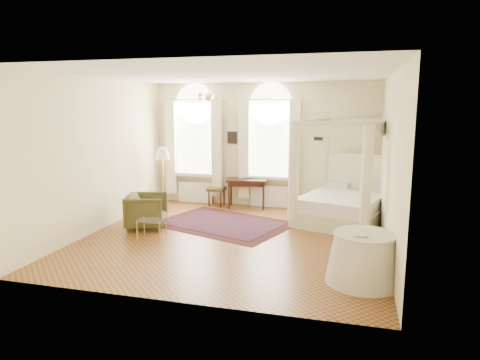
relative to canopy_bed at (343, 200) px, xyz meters
The scene contains 18 objects.
ground 2.86m from the canopy_bed, 139.72° to the right, with size 6.00×6.00×0.00m, color #97552B.
room_walls 3.16m from the canopy_bed, 139.72° to the right, with size 6.00×6.00×6.00m.
window_left 4.29m from the canopy_bed, 165.38° to the left, with size 1.62×0.27×3.29m.
window_right 2.41m from the canopy_bed, 151.52° to the left, with size 1.62×0.27×3.29m.
chandelier 3.90m from the canopy_bed, 168.53° to the right, with size 0.51×0.45×0.50m.
wall_pictures 2.72m from the canopy_bed, 150.76° to the left, with size 2.54×0.03×0.39m.
canopy_bed is the anchor object (origin of this frame).
nightstand 0.87m from the canopy_bed, 47.58° to the left, with size 0.38×0.35×0.55m, color #35180E.
nightstand_lamp 0.82m from the canopy_bed, 48.34° to the left, with size 0.29×0.29×0.43m.
writing_desk 2.66m from the canopy_bed, 160.65° to the left, with size 1.10×0.69×0.78m.
laptop 2.68m from the canopy_bed, 158.32° to the left, with size 0.35×0.23×0.03m, color black.
stool 3.48m from the canopy_bed, 165.31° to the left, with size 0.45×0.45×0.51m.
armchair 4.49m from the canopy_bed, 159.60° to the right, with size 0.82×0.85×0.77m, color #413C1C.
coffee_table 4.38m from the canopy_bed, 149.22° to the right, with size 0.59×0.42×0.39m.
floor_lamp 4.73m from the canopy_bed, behind, with size 0.41×0.41×1.61m.
oriental_rug 2.82m from the canopy_bed, 162.71° to the right, with size 3.46×2.95×0.01m.
side_table 3.47m from the canopy_bed, 82.98° to the right, with size 1.15×1.15×0.79m.
book 3.59m from the canopy_bed, 86.09° to the right, with size 0.20×0.26×0.02m, color black.
Camera 1 is at (2.34, -8.16, 2.70)m, focal length 32.00 mm.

